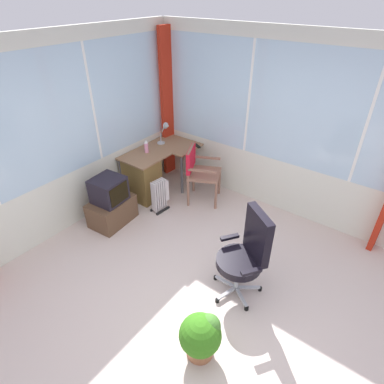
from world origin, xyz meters
TOP-DOWN VIEW (x-y plane):
  - ground at (0.00, 0.00)m, footprint 5.55×5.71m
  - north_window_panel at (-0.00, 2.38)m, footprint 4.55×0.07m
  - east_window_panel at (2.31, 0.00)m, footprint 0.07×4.71m
  - curtain_corner at (2.18, 2.25)m, footprint 0.26×0.09m
  - desk at (1.27, 2.03)m, footprint 1.27×0.79m
  - desk_lamp at (1.91, 2.08)m, footprint 0.23×0.20m
  - tv_remote at (2.10, 1.56)m, footprint 0.11×0.15m
  - spray_bottle at (1.44, 2.09)m, footprint 0.06×0.06m
  - wooden_armchair at (1.72, 1.28)m, footprint 0.64×0.64m
  - office_chair at (0.53, -0.25)m, footprint 0.60×0.61m
  - tv_on_stand at (0.47, 1.92)m, footprint 0.68×0.50m
  - space_heater at (1.14, 1.56)m, footprint 0.32×0.20m
  - potted_plant at (-0.39, -0.31)m, footprint 0.40×0.40m

SIDE VIEW (x-z plane):
  - ground at x=0.00m, z-range -0.06..0.00m
  - space_heater at x=1.14m, z-range 0.00..0.54m
  - potted_plant at x=-0.39m, z-range 0.03..0.52m
  - tv_on_stand at x=0.47m, z-range -0.04..0.70m
  - desk at x=1.27m, z-range 0.03..0.75m
  - wooden_armchair at x=1.72m, z-range 0.14..1.05m
  - office_chair at x=0.53m, z-range 0.05..1.13m
  - tv_remote at x=2.10m, z-range 0.72..0.74m
  - spray_bottle at x=1.44m, z-range 0.72..0.93m
  - desk_lamp at x=1.91m, z-range 0.77..1.13m
  - curtain_corner at x=2.18m, z-range 0.00..2.49m
  - east_window_panel at x=2.31m, z-range 0.00..2.59m
  - north_window_panel at x=0.00m, z-range 0.00..2.59m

